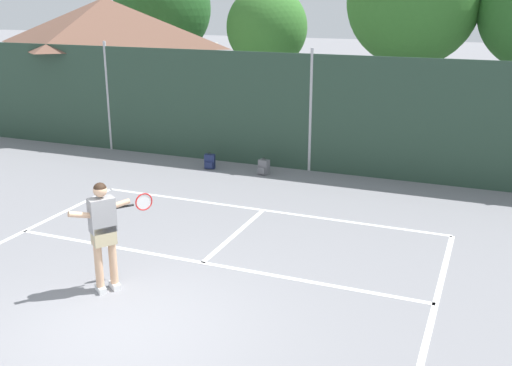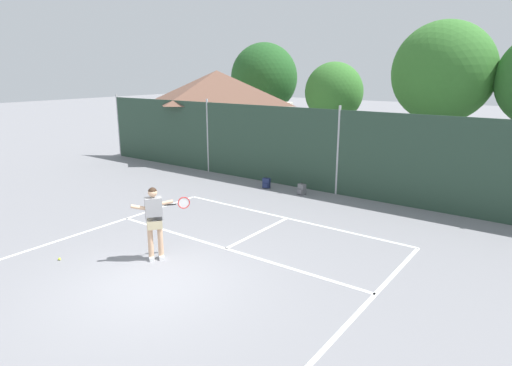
% 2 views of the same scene
% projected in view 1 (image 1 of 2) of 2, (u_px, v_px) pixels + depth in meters
% --- Properties ---
extents(ground_plane, '(120.00, 120.00, 0.00)m').
position_uv_depth(ground_plane, '(125.00, 330.00, 8.79)').
color(ground_plane, gray).
extents(court_markings, '(8.30, 11.10, 0.01)m').
position_uv_depth(court_markings, '(149.00, 309.00, 9.36)').
color(court_markings, white).
rests_on(court_markings, ground).
extents(chainlink_fence, '(26.09, 0.09, 3.33)m').
position_uv_depth(chainlink_fence, '(311.00, 114.00, 16.28)').
color(chainlink_fence, '#284233').
rests_on(chainlink_fence, ground).
extents(clubhouse_building, '(6.97, 5.39, 4.56)m').
position_uv_depth(clubhouse_building, '(109.00, 60.00, 21.97)').
color(clubhouse_building, silver).
rests_on(clubhouse_building, ground).
extents(treeline_backdrop, '(24.45, 4.62, 7.02)m').
position_uv_depth(treeline_backdrop, '(415.00, 11.00, 23.42)').
color(treeline_backdrop, brown).
rests_on(treeline_backdrop, ground).
extents(tennis_player, '(0.80, 1.26, 1.85)m').
position_uv_depth(tennis_player, '(104.00, 227.00, 9.65)').
color(tennis_player, silver).
rests_on(tennis_player, ground).
extents(backpack_navy, '(0.31, 0.29, 0.46)m').
position_uv_depth(backpack_navy, '(210.00, 162.00, 16.88)').
color(backpack_navy, navy).
rests_on(backpack_navy, ground).
extents(backpack_grey, '(0.31, 0.29, 0.46)m').
position_uv_depth(backpack_grey, '(264.00, 167.00, 16.34)').
color(backpack_grey, slate).
rests_on(backpack_grey, ground).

